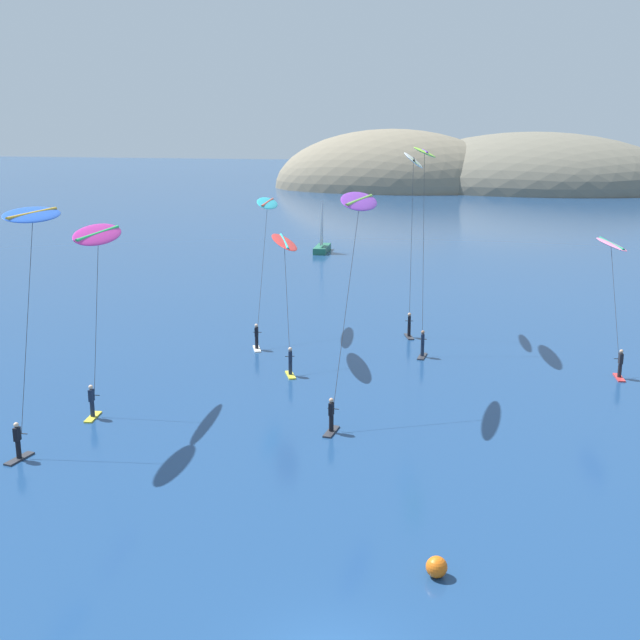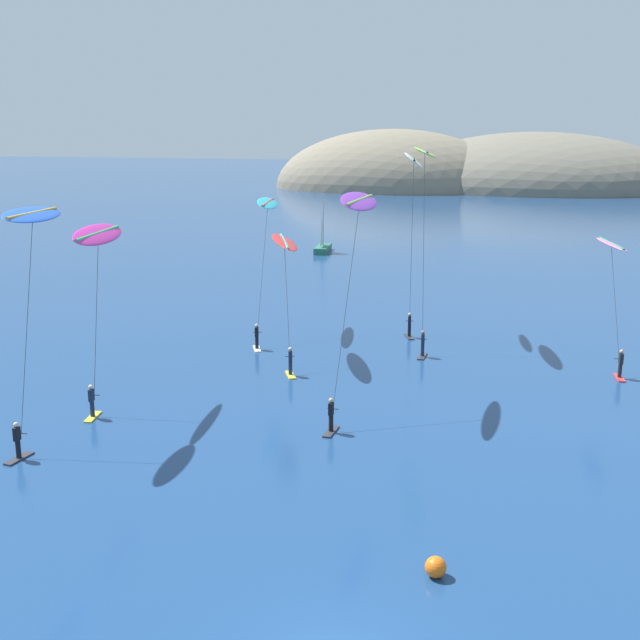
% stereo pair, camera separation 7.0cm
% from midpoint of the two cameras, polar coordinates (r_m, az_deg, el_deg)
% --- Properties ---
extents(headland_island, '(90.23, 46.70, 26.04)m').
position_cam_midpoint_polar(headland_island, '(184.80, 10.91, 9.17)').
color(headland_island, '#6B6656').
rests_on(headland_island, ground).
extents(sailboat_near, '(1.79, 5.95, 5.70)m').
position_cam_midpoint_polar(sailboat_near, '(91.31, 0.16, 5.29)').
color(sailboat_near, '#23664C').
rests_on(sailboat_near, ground).
extents(kitesurfer_magenta, '(1.82, 5.74, 9.31)m').
position_cam_midpoint_polar(kitesurfer_magenta, '(41.27, -15.57, 4.97)').
color(kitesurfer_magenta, yellow).
rests_on(kitesurfer_magenta, ground).
extents(kitesurfer_pink, '(2.00, 7.13, 7.41)m').
position_cam_midpoint_polar(kitesurfer_pink, '(50.70, 20.01, 4.33)').
color(kitesurfer_pink, red).
rests_on(kitesurfer_pink, ground).
extents(kitesurfer_red, '(3.65, 7.75, 7.57)m').
position_cam_midpoint_polar(kitesurfer_red, '(48.49, -2.58, 5.05)').
color(kitesurfer_red, yellow).
rests_on(kitesurfer_red, ground).
extents(kitesurfer_cyan, '(2.48, 9.51, 9.20)m').
position_cam_midpoint_polar(kitesurfer_cyan, '(55.55, -3.85, 7.59)').
color(kitesurfer_cyan, silver).
rests_on(kitesurfer_cyan, ground).
extents(kitesurfer_purple, '(1.71, 8.92, 10.84)m').
position_cam_midpoint_polar(kitesurfer_purple, '(40.43, 2.65, 7.44)').
color(kitesurfer_purple, '#2D2D33').
rests_on(kitesurfer_purple, ground).
extents(kitesurfer_white, '(1.96, 5.46, 12.32)m').
position_cam_midpoint_polar(kitesurfer_white, '(55.35, 6.60, 10.26)').
color(kitesurfer_white, '#2D2D33').
rests_on(kitesurfer_white, ground).
extents(kitesurfer_blue, '(1.77, 5.91, 10.63)m').
position_cam_midpoint_polar(kitesurfer_blue, '(37.38, -19.89, 5.69)').
color(kitesurfer_blue, '#2D2D33').
rests_on(kitesurfer_blue, ground).
extents(kitesurfer_lime, '(2.35, 7.68, 12.77)m').
position_cam_midpoint_polar(kitesurfer_lime, '(52.26, 7.40, 10.81)').
color(kitesurfer_lime, '#2D2D33').
rests_on(kitesurfer_lime, ground).
extents(marker_buoy, '(0.70, 0.70, 0.70)m').
position_cam_midpoint_polar(marker_buoy, '(27.10, 8.22, -16.99)').
color(marker_buoy, orange).
rests_on(marker_buoy, ground).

